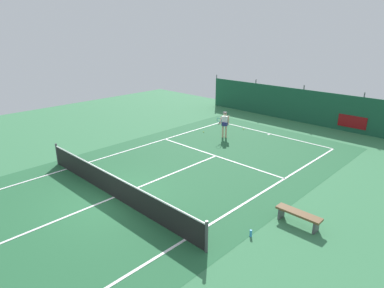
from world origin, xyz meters
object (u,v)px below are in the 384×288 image
tennis_net (113,186)px  parked_car (363,114)px  tennis_player (225,123)px  water_bottle (251,233)px  tennis_ball_near_player (203,132)px  tennis_ball_midcourt (243,129)px  courtside_bench (299,215)px

tennis_net → parked_car: size_ratio=2.40×
tennis_player → water_bottle: size_ratio=6.83×
parked_car → water_bottle: size_ratio=17.54×
tennis_ball_near_player → tennis_ball_midcourt: same height
tennis_player → tennis_ball_midcourt: bearing=-115.7°
tennis_ball_near_player → water_bottle: water_bottle is taller
tennis_ball_midcourt → water_bottle: water_bottle is taller
tennis_net → tennis_player: (-1.70, 9.22, 0.45)m
courtside_bench → tennis_player: bearing=143.8°
tennis_ball_near_player → courtside_bench: 11.28m
water_bottle → courtside_bench: bearing=65.7°
tennis_ball_midcourt → courtside_bench: size_ratio=0.04×
tennis_ball_midcourt → water_bottle: size_ratio=0.28×
tennis_net → parked_car: parked_car is taller
tennis_net → courtside_bench: 7.15m
tennis_net → tennis_player: size_ratio=6.17×
courtside_bench → water_bottle: 1.91m
tennis_player → courtside_bench: size_ratio=1.03×
parked_car → water_bottle: parked_car is taller
parked_car → courtside_bench: parked_car is taller
tennis_ball_near_player → parked_car: (6.98, 8.88, 0.81)m
tennis_ball_near_player → parked_car: 11.32m
tennis_ball_midcourt → water_bottle: 12.34m
tennis_player → tennis_ball_midcourt: size_ratio=24.85×
tennis_ball_midcourt → parked_car: (5.46, 6.49, 0.81)m
tennis_net → water_bottle: size_ratio=42.17×
tennis_player → water_bottle: 10.52m
water_bottle → tennis_ball_near_player: bearing=139.9°
tennis_player → parked_car: parked_car is taller
tennis_ball_near_player → tennis_ball_midcourt: 2.83m
tennis_player → tennis_ball_near_player: (-1.67, -0.09, -0.93)m
tennis_ball_near_player → parked_car: size_ratio=0.02×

